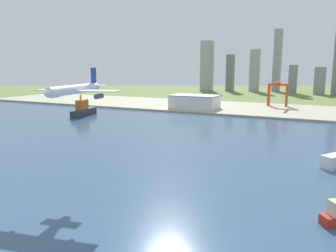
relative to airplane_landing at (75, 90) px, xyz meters
name	(u,v)px	position (x,y,z in m)	size (l,w,h in m)	color
ground_plane	(193,136)	(8.11, 127.11, -45.16)	(2400.00, 2400.00, 0.00)	olive
water_bay	(159,153)	(8.11, 67.11, -45.08)	(840.00, 360.00, 0.15)	#385675
industrial_pier	(247,109)	(8.11, 317.11, -43.91)	(840.00, 140.00, 2.50)	#A8A58A
airplane_landing	(75,90)	(0.00, 0.00, 0.00)	(41.56, 46.82, 14.09)	white
container_barge	(83,110)	(-148.18, 175.94, -38.23)	(18.07, 46.40, 24.96)	#2D3338
port_crane_red	(278,88)	(40.06, 354.16, -17.89)	(26.12, 45.61, 33.64)	red
warehouse_main	(195,101)	(-54.16, 284.29, -34.11)	(61.63, 35.80, 17.06)	white
distant_skyline	(289,66)	(19.90, 644.98, 13.32)	(374.15, 74.82, 152.80)	#9E9E9F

